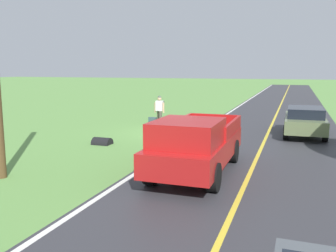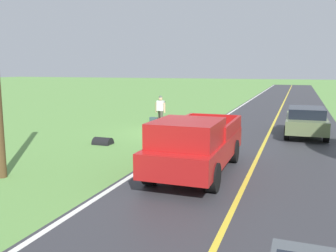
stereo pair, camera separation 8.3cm
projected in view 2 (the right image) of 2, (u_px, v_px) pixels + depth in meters
ground_plane at (174, 133)px, 18.61m from camera, size 200.00×200.00×0.00m
road_surface at (266, 139)px, 17.06m from camera, size 7.17×120.00×0.00m
lane_edge_line at (197, 134)px, 18.20m from camera, size 0.16×117.60×0.00m
lane_centre_line at (266, 139)px, 17.06m from camera, size 0.14×117.60×0.00m
hitchhiker_walking at (161, 109)px, 20.77m from camera, size 0.62×0.52×1.75m
suitcase_carried at (154, 121)px, 20.98m from camera, size 0.47×0.23×0.48m
pickup_truck_passing at (195, 144)px, 11.20m from camera, size 2.12×5.41×1.82m
sedan_near_oncoming at (306, 121)px, 17.73m from camera, size 1.98×4.43×1.41m
drainage_culvert at (103, 144)px, 15.84m from camera, size 0.80×0.60×0.60m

